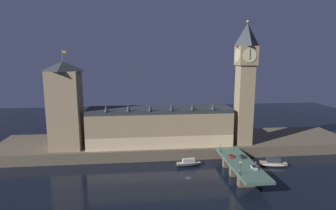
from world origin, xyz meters
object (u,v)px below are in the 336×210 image
at_px(pedestrian_far_rail, 221,150).
at_px(boat_upstream, 188,163).
at_px(pedestrian_near_rail, 239,171).
at_px(pedestrian_mid_walk, 256,163).
at_px(clock_tower, 245,81).
at_px(car_northbound_lead, 231,156).
at_px(car_southbound_lead, 254,168).
at_px(street_lamp_far, 221,146).
at_px(car_southbound_trail, 242,156).
at_px(victoria_tower, 65,105).
at_px(street_lamp_near, 240,166).
at_px(boat_downstream, 273,163).

xyz_separation_m(pedestrian_far_rail, boat_upstream, (-18.19, -0.95, -6.31)).
xyz_separation_m(pedestrian_near_rail, pedestrian_mid_walk, (11.44, 8.50, 0.16)).
relative_size(clock_tower, boat_upstream, 4.83).
bearing_deg(car_northbound_lead, car_southbound_lead, -70.37).
height_order(car_southbound_lead, boat_upstream, car_southbound_lead).
bearing_deg(car_southbound_lead, street_lamp_far, 110.84).
bearing_deg(car_southbound_trail, victoria_tower, 162.99).
xyz_separation_m(clock_tower, boat_upstream, (-36.18, -16.59, -43.21)).
distance_m(victoria_tower, pedestrian_far_rail, 91.36).
distance_m(pedestrian_mid_walk, street_lamp_near, 16.07).
bearing_deg(car_southbound_trail, clock_tower, 69.38).
height_order(clock_tower, pedestrian_mid_walk, clock_tower).
relative_size(car_southbound_trail, pedestrian_far_rail, 2.28).
xyz_separation_m(victoria_tower, car_southbound_lead, (94.67, -43.86, -23.72)).
distance_m(car_southbound_trail, pedestrian_near_rail, 20.68).
bearing_deg(pedestrian_near_rail, car_southbound_lead, 24.51).
bearing_deg(victoria_tower, car_southbound_lead, -24.86).
relative_size(street_lamp_far, boat_downstream, 0.38).
xyz_separation_m(car_southbound_lead, car_southbound_trail, (-0.00, 14.90, -0.02)).
bearing_deg(street_lamp_near, car_southbound_trail, 66.59).
xyz_separation_m(victoria_tower, pedestrian_mid_walk, (97.53, -39.28, -23.44)).
bearing_deg(street_lamp_near, clock_tower, 68.10).
bearing_deg(victoria_tower, car_northbound_lead, -17.37).
bearing_deg(pedestrian_far_rail, pedestrian_near_rail, -90.00).
bearing_deg(pedestrian_near_rail, street_lamp_near, -101.71).
height_order(car_southbound_lead, street_lamp_near, street_lamp_near).
distance_m(car_southbound_lead, boat_downstream, 26.63).
bearing_deg(victoria_tower, car_southbound_trail, -17.01).
bearing_deg(pedestrian_far_rail, car_southbound_trail, -47.45).
relative_size(clock_tower, street_lamp_far, 11.49).
bearing_deg(street_lamp_far, pedestrian_mid_walk, -58.09).
distance_m(pedestrian_near_rail, boat_downstream, 35.53).
bearing_deg(boat_upstream, car_northbound_lead, -19.03).
distance_m(clock_tower, boat_downstream, 49.19).
height_order(car_northbound_lead, street_lamp_near, street_lamp_near).
bearing_deg(car_southbound_lead, boat_downstream, 43.77).
xyz_separation_m(clock_tower, car_southbound_trail, (-9.40, -24.99, -37.16)).
distance_m(clock_tower, street_lamp_near, 59.77).
bearing_deg(street_lamp_far, car_southbound_trail, -44.07).
bearing_deg(pedestrian_near_rail, boat_downstream, 38.67).
relative_size(pedestrian_mid_walk, boat_downstream, 0.11).
bearing_deg(boat_downstream, street_lamp_near, -139.36).
distance_m(clock_tower, victoria_tower, 105.01).
relative_size(car_northbound_lead, boat_downstream, 0.26).
relative_size(car_southbound_trail, pedestrian_mid_walk, 2.19).
bearing_deg(pedestrian_mid_walk, boat_downstream, 40.10).
xyz_separation_m(street_lamp_near, street_lamp_far, (0.00, 29.44, -0.09)).
bearing_deg(street_lamp_far, street_lamp_near, -90.00).
xyz_separation_m(car_southbound_lead, pedestrian_far_rail, (-8.58, 24.25, 0.24)).
xyz_separation_m(pedestrian_near_rail, street_lamp_far, (-0.40, 27.51, 3.13)).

